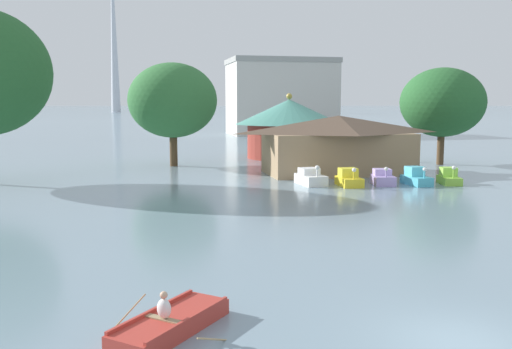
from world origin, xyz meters
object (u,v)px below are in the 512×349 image
rowboat_with_rower (171,323)px  pedal_boat_lime (449,178)px  green_roof_pavilion (289,125)px  pedal_boat_white (311,178)px  pedal_boat_yellow (349,179)px  boathouse (338,143)px  shoreline_tree_mid (173,100)px  pedal_boat_cyan (416,178)px  pedal_boat_lavender (383,178)px  shoreline_tree_right (442,102)px  distant_broadcast_tower (113,19)px  background_building_block (281,97)px

rowboat_with_rower → pedal_boat_lime: size_ratio=1.42×
green_roof_pavilion → pedal_boat_white: bearing=-101.0°
pedal_boat_white → pedal_boat_yellow: 3.04m
boathouse → shoreline_tree_mid: bearing=146.8°
boathouse → shoreline_tree_mid: shoreline_tree_mid is taller
rowboat_with_rower → boathouse: boathouse is taller
pedal_boat_cyan → green_roof_pavilion: (-4.06, 23.13, 3.31)m
pedal_boat_lime → pedal_boat_lavender: bearing=-84.7°
pedal_boat_lime → shoreline_tree_mid: bearing=-116.0°
pedal_boat_yellow → boathouse: 7.93m
pedal_boat_lime → shoreline_tree_mid: shoreline_tree_mid is taller
pedal_boat_lavender → pedal_boat_cyan: 2.63m
pedal_boat_white → pedal_boat_cyan: (8.17, -1.93, 0.03)m
rowboat_with_rower → shoreline_tree_right: shoreline_tree_right is taller
green_roof_pavilion → distant_broadcast_tower: (-29.90, 313.79, 55.48)m
rowboat_with_rower → background_building_block: 100.11m
pedal_boat_lavender → pedal_boat_lime: bearing=92.5°
pedal_boat_lavender → background_building_block: size_ratio=0.13×
rowboat_with_rower → shoreline_tree_mid: shoreline_tree_mid is taller
pedal_boat_white → shoreline_tree_right: shoreline_tree_right is taller
rowboat_with_rower → shoreline_tree_mid: 42.67m
boathouse → shoreline_tree_right: shoreline_tree_right is taller
pedal_boat_lavender → shoreline_tree_mid: 23.55m
pedal_boat_lavender → shoreline_tree_mid: bearing=-125.9°
background_building_block → distant_broadcast_tower: bearing=98.9°
pedal_boat_lavender → distant_broadcast_tower: distant_broadcast_tower is taller
pedal_boat_yellow → green_roof_pavilion: size_ratio=0.21×
rowboat_with_rower → distant_broadcast_tower: bearing=43.4°
green_roof_pavilion → pedal_boat_cyan: bearing=-80.1°
shoreline_tree_mid → rowboat_with_rower: bearing=-94.0°
pedal_boat_lavender → background_building_block: 71.38m
pedal_boat_lime → background_building_block: bearing=-169.7°
pedal_boat_cyan → shoreline_tree_right: size_ratio=0.28×
background_building_block → distant_broadcast_tower: 274.10m
pedal_boat_white → pedal_boat_lavender: bearing=70.8°
pedal_boat_lavender → boathouse: size_ratio=0.19×
pedal_boat_white → distant_broadcast_tower: 341.10m
pedal_boat_lavender → shoreline_tree_right: size_ratio=0.27×
pedal_boat_yellow → shoreline_tree_mid: bearing=-140.4°
pedal_boat_yellow → green_roof_pavilion: bearing=179.3°
pedal_boat_lavender → green_roof_pavilion: (-1.51, 22.47, 3.37)m
pedal_boat_white → background_building_block: 71.15m
rowboat_with_rower → boathouse: (17.28, 32.67, 2.53)m
shoreline_tree_right → background_building_block: background_building_block is taller
pedal_boat_white → boathouse: boathouse is taller
rowboat_with_rower → pedal_boat_yellow: size_ratio=1.46×
rowboat_with_rower → pedal_boat_white: size_ratio=1.25×
pedal_boat_white → background_building_block: background_building_block is taller
shoreline_tree_right → pedal_boat_lime: bearing=-117.7°
shoreline_tree_mid → distant_broadcast_tower: 324.29m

